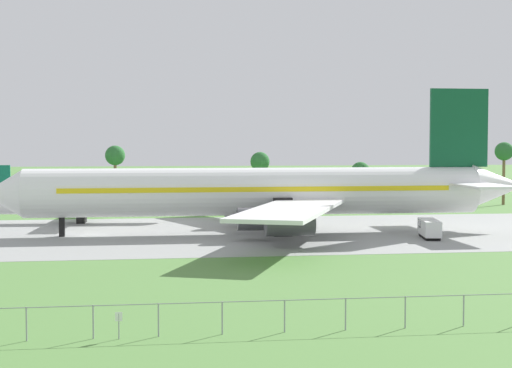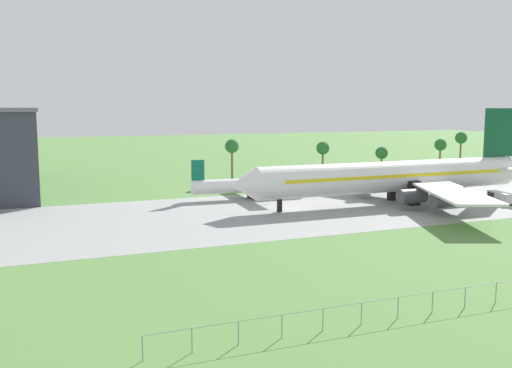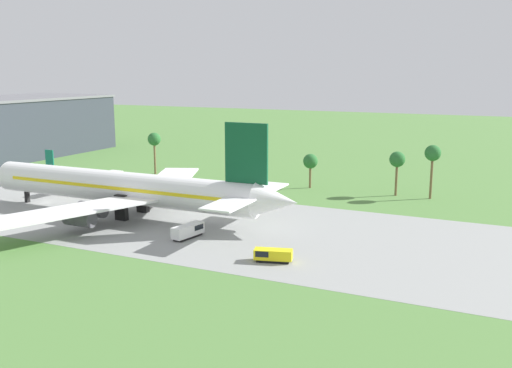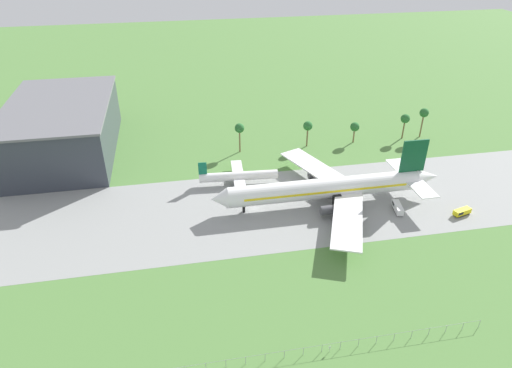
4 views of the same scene
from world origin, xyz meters
name	(u,v)px [view 2 (image 2 of 4)]	position (x,y,z in m)	size (l,w,h in m)	color
ground_plane	(294,210)	(0.00, 0.00, 0.00)	(600.00, 600.00, 0.00)	#517F3D
taxiway_strip	(294,210)	(0.00, 0.00, 0.01)	(320.00, 44.00, 0.02)	gray
jet_airliner	(399,176)	(23.54, -0.83, 5.54)	(73.08, 61.17, 19.50)	white
regional_aircraft	(251,185)	(-2.52, 16.33, 2.88)	(26.42, 23.84, 8.75)	white
baggage_tug	(500,197)	(42.78, -9.00, 1.27)	(3.17, 6.75, 2.35)	black
palm_tree_row	(373,147)	(44.43, 40.20, 8.54)	(78.06, 3.60, 12.21)	brown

